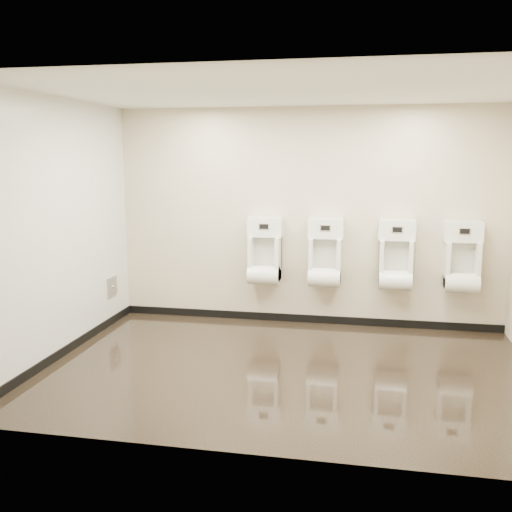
{
  "coord_description": "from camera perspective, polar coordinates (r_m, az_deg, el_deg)",
  "views": [
    {
      "loc": [
        0.75,
        -5.57,
        2.18
      ],
      "look_at": [
        -0.44,
        0.55,
        1.08
      ],
      "focal_mm": 40.0,
      "sensor_mm": 36.0,
      "label": 1
    }
  ],
  "objects": [
    {
      "name": "ground",
      "position": [
        6.03,
        3.14,
        -11.25
      ],
      "size": [
        5.0,
        3.5,
        0.0
      ],
      "primitive_type": "cube",
      "color": "black",
      "rests_on": "ground"
    },
    {
      "name": "urinal_3",
      "position": [
        7.38,
        19.9,
        -0.58
      ],
      "size": [
        0.46,
        0.34,
        0.86
      ],
      "color": "white",
      "rests_on": "back_wall"
    },
    {
      "name": "urinal_2",
      "position": [
        7.29,
        13.8,
        -0.38
      ],
      "size": [
        0.46,
        0.34,
        0.86
      ],
      "color": "white",
      "rests_on": "back_wall"
    },
    {
      "name": "front_wall",
      "position": [
        3.97,
        -0.13,
        -1.35
      ],
      "size": [
        5.0,
        0.02,
        2.8
      ],
      "primitive_type": "cube",
      "color": "beige",
      "rests_on": "ground"
    },
    {
      "name": "urinal_1",
      "position": [
        7.3,
        6.92,
        -0.16
      ],
      "size": [
        0.46,
        0.34,
        0.86
      ],
      "color": "white",
      "rests_on": "back_wall"
    },
    {
      "name": "ceiling",
      "position": [
        5.66,
        3.42,
        16.24
      ],
      "size": [
        5.0,
        3.5,
        0.0
      ],
      "primitive_type": "cube",
      "color": "silver"
    },
    {
      "name": "left_wall",
      "position": [
        6.5,
        -19.16,
        2.51
      ],
      "size": [
        0.02,
        3.5,
        2.8
      ],
      "primitive_type": "cube",
      "color": "beige",
      "rests_on": "ground"
    },
    {
      "name": "access_panel",
      "position": [
        7.69,
        -14.21,
        -2.97
      ],
      "size": [
        0.04,
        0.25,
        0.25
      ],
      "color": "#9E9EA3",
      "rests_on": "left_wall"
    },
    {
      "name": "tile_overlay_left",
      "position": [
        6.5,
        -19.12,
        2.51
      ],
      "size": [
        0.01,
        3.5,
        2.8
      ],
      "primitive_type": "cube",
      "color": "white",
      "rests_on": "ground"
    },
    {
      "name": "skirting_left",
      "position": [
        6.79,
        -18.42,
        -8.86
      ],
      "size": [
        0.02,
        3.5,
        0.1
      ],
      "primitive_type": "cube",
      "color": "black",
      "rests_on": "ground"
    },
    {
      "name": "back_wall",
      "position": [
        7.4,
        5.1,
        3.87
      ],
      "size": [
        5.0,
        0.02,
        2.8
      ],
      "primitive_type": "cube",
      "color": "beige",
      "rests_on": "ground"
    },
    {
      "name": "urinal_0",
      "position": [
        7.39,
        0.87,
        0.04
      ],
      "size": [
        0.46,
        0.34,
        0.86
      ],
      "color": "white",
      "rests_on": "back_wall"
    },
    {
      "name": "skirting_back",
      "position": [
        7.65,
        4.93,
        -6.24
      ],
      "size": [
        5.0,
        0.02,
        0.1
      ],
      "primitive_type": "cube",
      "color": "black",
      "rests_on": "ground"
    }
  ]
}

